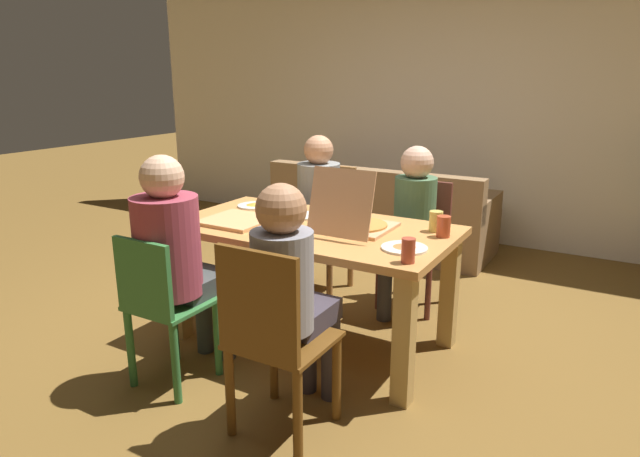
{
  "coord_description": "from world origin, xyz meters",
  "views": [
    {
      "loc": [
        1.67,
        -2.79,
        1.66
      ],
      "look_at": [
        0.0,
        0.1,
        0.72
      ],
      "focal_mm": 31.14,
      "sensor_mm": 36.0,
      "label": 1
    }
  ],
  "objects_px": {
    "plate_1": "(306,216)",
    "drinking_glass_1": "(436,221)",
    "drinking_glass_2": "(408,250)",
    "chair_0": "(417,237)",
    "dining_table": "(312,246)",
    "person_2": "(291,286)",
    "pizza_box_0": "(237,220)",
    "plate_0": "(404,247)",
    "person_1": "(315,202)",
    "chair_2": "(273,338)",
    "chair_1": "(324,224)",
    "pizza_box_1": "(355,222)",
    "person_0": "(411,216)",
    "plate_3": "(288,232)",
    "drinking_glass_0": "(444,227)",
    "couch": "(381,219)",
    "person_3": "(175,251)",
    "chair_3": "(162,306)",
    "plate_2": "(254,205)"
  },
  "relations": [
    {
      "from": "plate_0",
      "to": "drinking_glass_2",
      "type": "distance_m",
      "value": 0.22
    },
    {
      "from": "person_0",
      "to": "pizza_box_1",
      "type": "distance_m",
      "value": 0.75
    },
    {
      "from": "plate_1",
      "to": "drinking_glass_0",
      "type": "relative_size",
      "value": 1.73
    },
    {
      "from": "pizza_box_1",
      "to": "dining_table",
      "type": "bearing_deg",
      "value": -173.77
    },
    {
      "from": "plate_1",
      "to": "person_1",
      "type": "bearing_deg",
      "value": 115.47
    },
    {
      "from": "drinking_glass_2",
      "to": "person_1",
      "type": "bearing_deg",
      "value": 137.15
    },
    {
      "from": "person_1",
      "to": "person_3",
      "type": "height_order",
      "value": "person_3"
    },
    {
      "from": "plate_0",
      "to": "person_0",
      "type": "bearing_deg",
      "value": 108.72
    },
    {
      "from": "chair_3",
      "to": "plate_2",
      "type": "bearing_deg",
      "value": 99.8
    },
    {
      "from": "drinking_glass_0",
      "to": "dining_table",
      "type": "bearing_deg",
      "value": -167.7
    },
    {
      "from": "dining_table",
      "to": "chair_0",
      "type": "bearing_deg",
      "value": 69.4
    },
    {
      "from": "person_1",
      "to": "chair_3",
      "type": "distance_m",
      "value": 1.62
    },
    {
      "from": "chair_3",
      "to": "couch",
      "type": "xyz_separation_m",
      "value": [
        -0.02,
        2.89,
        -0.18
      ]
    },
    {
      "from": "pizza_box_0",
      "to": "couch",
      "type": "relative_size",
      "value": 0.19
    },
    {
      "from": "couch",
      "to": "chair_2",
      "type": "bearing_deg",
      "value": -75.27
    },
    {
      "from": "drinking_glass_2",
      "to": "chair_0",
      "type": "bearing_deg",
      "value": 107.79
    },
    {
      "from": "chair_2",
      "to": "person_2",
      "type": "distance_m",
      "value": 0.25
    },
    {
      "from": "person_2",
      "to": "plate_3",
      "type": "height_order",
      "value": "person_2"
    },
    {
      "from": "drinking_glass_2",
      "to": "person_0",
      "type": "bearing_deg",
      "value": 110.03
    },
    {
      "from": "dining_table",
      "to": "person_2",
      "type": "height_order",
      "value": "person_2"
    },
    {
      "from": "person_1",
      "to": "person_2",
      "type": "bearing_deg",
      "value": -63.26
    },
    {
      "from": "person_0",
      "to": "dining_table",
      "type": "bearing_deg",
      "value": -114.24
    },
    {
      "from": "pizza_box_1",
      "to": "plate_3",
      "type": "distance_m",
      "value": 0.4
    },
    {
      "from": "chair_3",
      "to": "drinking_glass_1",
      "type": "bearing_deg",
      "value": 45.36
    },
    {
      "from": "couch",
      "to": "plate_0",
      "type": "bearing_deg",
      "value": -63.43
    },
    {
      "from": "person_2",
      "to": "person_3",
      "type": "height_order",
      "value": "person_3"
    },
    {
      "from": "plate_1",
      "to": "drinking_glass_1",
      "type": "relative_size",
      "value": 1.73
    },
    {
      "from": "plate_1",
      "to": "plate_3",
      "type": "xyz_separation_m",
      "value": [
        0.11,
        -0.38,
        0.0
      ]
    },
    {
      "from": "drinking_glass_2",
      "to": "drinking_glass_1",
      "type": "bearing_deg",
      "value": 96.01
    },
    {
      "from": "chair_3",
      "to": "couch",
      "type": "height_order",
      "value": "chair_3"
    },
    {
      "from": "dining_table",
      "to": "plate_3",
      "type": "distance_m",
      "value": 0.25
    },
    {
      "from": "chair_3",
      "to": "person_3",
      "type": "xyz_separation_m",
      "value": [
        -0.0,
        0.13,
        0.27
      ]
    },
    {
      "from": "dining_table",
      "to": "drinking_glass_1",
      "type": "height_order",
      "value": "drinking_glass_1"
    },
    {
      "from": "person_3",
      "to": "drinking_glass_0",
      "type": "height_order",
      "value": "person_3"
    },
    {
      "from": "drinking_glass_2",
      "to": "couch",
      "type": "xyz_separation_m",
      "value": [
        -1.19,
        2.38,
        -0.54
      ]
    },
    {
      "from": "drinking_glass_2",
      "to": "chair_2",
      "type": "bearing_deg",
      "value": -125.14
    },
    {
      "from": "plate_2",
      "to": "plate_3",
      "type": "xyz_separation_m",
      "value": [
        0.57,
        -0.44,
        -0.0
      ]
    },
    {
      "from": "plate_3",
      "to": "drinking_glass_0",
      "type": "height_order",
      "value": "drinking_glass_0"
    },
    {
      "from": "pizza_box_1",
      "to": "plate_1",
      "type": "height_order",
      "value": "pizza_box_1"
    },
    {
      "from": "pizza_box_0",
      "to": "plate_0",
      "type": "bearing_deg",
      "value": 0.42
    },
    {
      "from": "chair_0",
      "to": "chair_2",
      "type": "bearing_deg",
      "value": -90.0
    },
    {
      "from": "chair_1",
      "to": "drinking_glass_1",
      "type": "bearing_deg",
      "value": -29.49
    },
    {
      "from": "person_2",
      "to": "drinking_glass_1",
      "type": "bearing_deg",
      "value": 71.46
    },
    {
      "from": "chair_1",
      "to": "drinking_glass_2",
      "type": "height_order",
      "value": "chair_1"
    },
    {
      "from": "chair_2",
      "to": "plate_1",
      "type": "height_order",
      "value": "chair_2"
    },
    {
      "from": "chair_0",
      "to": "person_2",
      "type": "relative_size",
      "value": 0.76
    },
    {
      "from": "couch",
      "to": "person_0",
      "type": "bearing_deg",
      "value": -58.23
    },
    {
      "from": "chair_1",
      "to": "pizza_box_1",
      "type": "bearing_deg",
      "value": -50.86
    },
    {
      "from": "chair_0",
      "to": "plate_2",
      "type": "bearing_deg",
      "value": -143.81
    },
    {
      "from": "person_1",
      "to": "chair_2",
      "type": "xyz_separation_m",
      "value": [
        0.76,
        -1.67,
        -0.21
      ]
    }
  ]
}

